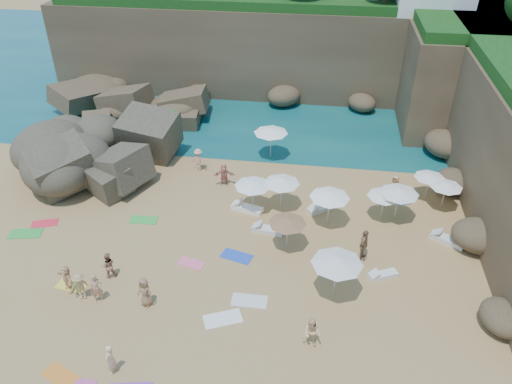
# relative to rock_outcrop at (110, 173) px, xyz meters

# --- Properties ---
(ground) EXTENTS (120.00, 120.00, 0.00)m
(ground) POSITION_rel_rock_outcrop_xyz_m (9.16, -6.86, 0.00)
(ground) COLOR tan
(ground) RESTS_ON ground
(seawater) EXTENTS (120.00, 120.00, 0.00)m
(seawater) POSITION_rel_rock_outcrop_xyz_m (9.16, 23.14, 0.00)
(seawater) COLOR #0C4751
(seawater) RESTS_ON ground
(cliff_back) EXTENTS (44.00, 8.00, 8.00)m
(cliff_back) POSITION_rel_rock_outcrop_xyz_m (11.16, 18.14, 4.00)
(cliff_back) COLOR brown
(cliff_back) RESTS_ON ground
(cliff_corner) EXTENTS (10.00, 12.00, 8.00)m
(cliff_corner) POSITION_rel_rock_outcrop_xyz_m (26.16, 13.14, 4.00)
(cliff_corner) COLOR brown
(cliff_corner) RESTS_ON ground
(rock_promontory) EXTENTS (12.00, 7.00, 2.00)m
(rock_promontory) POSITION_rel_rock_outcrop_xyz_m (-1.84, 9.14, 0.00)
(rock_promontory) COLOR brown
(rock_promontory) RESTS_ON ground
(marina_masts) EXTENTS (3.10, 0.10, 6.00)m
(marina_masts) POSITION_rel_rock_outcrop_xyz_m (-7.34, 23.14, 3.00)
(marina_masts) COLOR white
(marina_masts) RESTS_ON ground
(rock_outcrop) EXTENTS (10.62, 9.27, 3.56)m
(rock_outcrop) POSITION_rel_rock_outcrop_xyz_m (0.00, 0.00, 0.00)
(rock_outcrop) COLOR brown
(rock_outcrop) RESTS_ON ground
(flag_pole) EXTENTS (0.69, 0.12, 3.54)m
(flag_pole) POSITION_rel_rock_outcrop_xyz_m (3.68, 3.77, 2.26)
(flag_pole) COLOR silver
(flag_pole) RESTS_ON ground
(parasol_0) EXTENTS (2.31, 2.31, 2.19)m
(parasol_0) POSITION_rel_rock_outcrop_xyz_m (10.82, -2.94, 2.01)
(parasol_0) COLOR silver
(parasol_0) RESTS_ON ground
(parasol_1) EXTENTS (2.54, 2.54, 2.40)m
(parasol_1) POSITION_rel_rock_outcrop_xyz_m (11.12, 4.08, 2.20)
(parasol_1) COLOR silver
(parasol_1) RESTS_ON ground
(parasol_2) EXTENTS (2.40, 2.40, 2.27)m
(parasol_2) POSITION_rel_rock_outcrop_xyz_m (19.73, -2.63, 2.08)
(parasol_2) COLOR silver
(parasol_2) RESTS_ON ground
(parasol_3) EXTENTS (2.44, 2.44, 2.31)m
(parasol_3) POSITION_rel_rock_outcrop_xyz_m (15.59, -3.69, 2.12)
(parasol_3) COLOR silver
(parasol_3) RESTS_ON ground
(parasol_4) EXTENTS (2.00, 2.00, 1.89)m
(parasol_4) POSITION_rel_rock_outcrop_xyz_m (21.96, 0.05, 1.74)
(parasol_4) COLOR silver
(parasol_4) RESTS_ON ground
(parasol_5) EXTENTS (2.32, 2.32, 2.19)m
(parasol_5) POSITION_rel_rock_outcrop_xyz_m (12.57, -2.39, 2.01)
(parasol_5) COLOR silver
(parasol_5) RESTS_ON ground
(parasol_6) EXTENTS (2.18, 2.18, 2.06)m
(parasol_6) POSITION_rel_rock_outcrop_xyz_m (13.31, -6.33, 1.89)
(parasol_6) COLOR silver
(parasol_6) RESTS_ON ground
(parasol_8) EXTENTS (2.04, 2.04, 1.92)m
(parasol_8) POSITION_rel_rock_outcrop_xyz_m (22.81, -0.98, 1.77)
(parasol_8) COLOR silver
(parasol_8) RESTS_ON ground
(parasol_9) EXTENTS (2.09, 2.09, 1.98)m
(parasol_9) POSITION_rel_rock_outcrop_xyz_m (18.90, -2.68, 1.82)
(parasol_9) COLOR silver
(parasol_9) RESTS_ON ground
(parasol_10) EXTENTS (1.98, 1.98, 1.87)m
(parasol_10) POSITION_rel_rock_outcrop_xyz_m (19.78, -2.47, 1.72)
(parasol_10) COLOR silver
(parasol_10) RESTS_ON ground
(parasol_11) EXTENTS (2.63, 2.63, 2.48)m
(parasol_11) POSITION_rel_rock_outcrop_xyz_m (16.06, -9.73, 2.28)
(parasol_11) COLOR silver
(parasol_11) RESTS_ON ground
(lounger_0) EXTENTS (1.71, 0.60, 0.26)m
(lounger_0) POSITION_rel_rock_outcrop_xyz_m (11.46, -0.09, 0.13)
(lounger_0) COLOR white
(lounger_0) RESTS_ON ground
(lounger_1) EXTENTS (2.16, 1.23, 0.32)m
(lounger_1) POSITION_rel_rock_outcrop_xyz_m (10.48, -3.07, 0.16)
(lounger_1) COLOR white
(lounger_1) RESTS_ON ground
(lounger_2) EXTENTS (1.83, 1.55, 0.28)m
(lounger_2) POSITION_rel_rock_outcrop_xyz_m (15.15, -2.37, 0.14)
(lounger_2) COLOR silver
(lounger_2) RESTS_ON ground
(lounger_3) EXTENTS (1.98, 0.89, 0.30)m
(lounger_3) POSITION_rel_rock_outcrop_xyz_m (12.06, -5.08, 0.15)
(lounger_3) COLOR silver
(lounger_3) RESTS_ON ground
(lounger_4) EXTENTS (2.02, 1.53, 0.30)m
(lounger_4) POSITION_rel_rock_outcrop_xyz_m (22.61, -4.52, 0.15)
(lounger_4) COLOR silver
(lounger_4) RESTS_ON ground
(lounger_5) EXTENTS (1.65, 1.13, 0.25)m
(lounger_5) POSITION_rel_rock_outcrop_xyz_m (18.68, -8.05, 0.12)
(lounger_5) COLOR silver
(lounger_5) RESTS_ON ground
(towel_2) EXTENTS (1.82, 1.39, 0.03)m
(towel_2) POSITION_rel_rock_outcrop_xyz_m (4.37, -16.41, 0.01)
(towel_2) COLOR orange
(towel_2) RESTS_ON ground
(towel_3) EXTENTS (2.06, 1.31, 0.03)m
(towel_3) POSITION_rel_rock_outcrop_xyz_m (-2.33, -7.36, 0.02)
(towel_3) COLOR green
(towel_3) RESTS_ON ground
(towel_4) EXTENTS (1.69, 0.99, 0.03)m
(towel_4) POSITION_rel_rock_outcrop_xyz_m (2.39, -11.11, 0.01)
(towel_4) COLOR yellow
(towel_4) RESTS_ON ground
(towel_5) EXTENTS (1.83, 0.92, 0.03)m
(towel_5) POSITION_rel_rock_outcrop_xyz_m (11.84, -10.85, 0.02)
(towel_5) COLOR silver
(towel_5) RESTS_ON ground
(towel_7) EXTENTS (1.73, 1.26, 0.03)m
(towel_7) POSITION_rel_rock_outcrop_xyz_m (-1.69, -6.24, 0.01)
(towel_7) COLOR #EC293B
(towel_7) RESTS_ON ground
(towel_8) EXTENTS (1.93, 1.31, 0.03)m
(towel_8) POSITION_rel_rock_outcrop_xyz_m (10.59, -7.56, 0.02)
(towel_8) COLOR blue
(towel_8) RESTS_ON ground
(towel_9) EXTENTS (1.61, 1.09, 0.03)m
(towel_9) POSITION_rel_rock_outcrop_xyz_m (8.18, -8.51, 0.01)
(towel_9) COLOR #FD6287
(towel_9) RESTS_ON ground
(towel_11) EXTENTS (1.74, 0.94, 0.03)m
(towel_11) POSITION_rel_rock_outcrop_xyz_m (4.25, -5.02, 0.01)
(towel_11) COLOR green
(towel_11) RESTS_ON ground
(towel_13) EXTENTS (2.07, 1.59, 0.03)m
(towel_13) POSITION_rel_rock_outcrop_xyz_m (10.73, -12.22, 0.02)
(towel_13) COLOR white
(towel_13) RESTS_ON ground
(person_stand_0) EXTENTS (0.73, 0.62, 1.71)m
(person_stand_0) POSITION_rel_rock_outcrop_xyz_m (4.25, -11.91, 0.85)
(person_stand_0) COLOR tan
(person_stand_0) RESTS_ON ground
(person_stand_1) EXTENTS (0.94, 0.87, 1.57)m
(person_stand_1) POSITION_rel_rock_outcrop_xyz_m (4.13, -10.13, 0.78)
(person_stand_1) COLOR #AA6F55
(person_stand_1) RESTS_ON ground
(person_stand_2) EXTENTS (1.15, 0.61, 1.69)m
(person_stand_2) POSITION_rel_rock_outcrop_xyz_m (6.24, 1.42, 0.85)
(person_stand_2) COLOR #EEA687
(person_stand_2) RESTS_ON ground
(person_stand_3) EXTENTS (0.82, 1.22, 1.93)m
(person_stand_3) POSITION_rel_rock_outcrop_xyz_m (17.60, -6.68, 0.97)
(person_stand_3) COLOR #8E6847
(person_stand_3) RESTS_ON ground
(person_stand_4) EXTENTS (0.98, 0.86, 1.77)m
(person_stand_4) POSITION_rel_rock_outcrop_xyz_m (19.81, -0.34, 0.88)
(person_stand_4) COLOR tan
(person_stand_4) RESTS_ON ground
(person_stand_5) EXTENTS (1.50, 0.70, 1.56)m
(person_stand_5) POSITION_rel_rock_outcrop_xyz_m (8.43, -0.24, 0.78)
(person_stand_5) COLOR #C97564
(person_stand_5) RESTS_ON ground
(person_stand_6) EXTENTS (0.44, 0.63, 1.64)m
(person_stand_6) POSITION_rel_rock_outcrop_xyz_m (6.57, -15.86, 0.82)
(person_stand_6) COLOR #FAC38E
(person_stand_6) RESTS_ON ground
(person_lie_0) EXTENTS (1.44, 1.80, 0.42)m
(person_lie_0) POSITION_rel_rock_outcrop_xyz_m (3.38, -11.87, 0.21)
(person_lie_0) COLOR tan
(person_lie_0) RESTS_ON ground
(person_lie_2) EXTENTS (1.26, 1.82, 0.44)m
(person_lie_2) POSITION_rel_rock_outcrop_xyz_m (6.75, -11.81, 0.22)
(person_lie_2) COLOR #8A6445
(person_lie_2) RESTS_ON ground
(person_lie_3) EXTENTS (2.11, 2.12, 0.42)m
(person_lie_3) POSITION_rel_rock_outcrop_xyz_m (2.46, -11.43, 0.21)
(person_lie_3) COLOR #E3AC77
(person_lie_3) RESTS_ON ground
(person_lie_5) EXTENTS (1.28, 1.78, 0.61)m
(person_lie_5) POSITION_rel_rock_outcrop_xyz_m (15.08, -13.18, 0.31)
(person_lie_5) COLOR #F8C78D
(person_lie_5) RESTS_ON ground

